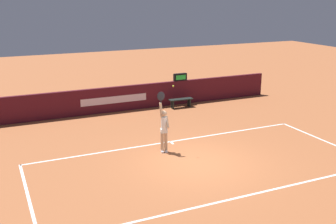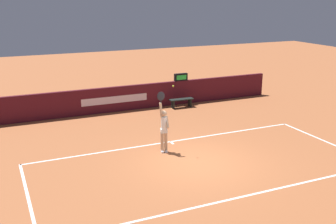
{
  "view_description": "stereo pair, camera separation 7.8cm",
  "coord_description": "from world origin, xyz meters",
  "px_view_note": "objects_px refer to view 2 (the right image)",
  "views": [
    {
      "loc": [
        -6.48,
        -11.83,
        5.73
      ],
      "look_at": [
        -0.49,
        1.44,
        1.54
      ],
      "focal_mm": 43.71,
      "sensor_mm": 36.0,
      "label": 1
    },
    {
      "loc": [
        -6.41,
        -11.86,
        5.73
      ],
      "look_at": [
        -0.49,
        1.44,
        1.54
      ],
      "focal_mm": 43.71,
      "sensor_mm": 36.0,
      "label": 2
    }
  ],
  "objects_px": {
    "tennis_ball": "(173,86)",
    "tennis_player": "(164,128)",
    "courtside_bench_near": "(181,101)",
    "speed_display": "(181,77)"
  },
  "relations": [
    {
      "from": "speed_display",
      "to": "courtside_bench_near",
      "type": "distance_m",
      "value": 1.35
    },
    {
      "from": "speed_display",
      "to": "tennis_player",
      "type": "relative_size",
      "value": 0.31
    },
    {
      "from": "speed_display",
      "to": "tennis_player",
      "type": "distance_m",
      "value": 7.14
    },
    {
      "from": "speed_display",
      "to": "tennis_ball",
      "type": "height_order",
      "value": "tennis_ball"
    },
    {
      "from": "speed_display",
      "to": "courtside_bench_near",
      "type": "bearing_deg",
      "value": -112.26
    },
    {
      "from": "courtside_bench_near",
      "to": "tennis_ball",
      "type": "bearing_deg",
      "value": -118.64
    },
    {
      "from": "tennis_player",
      "to": "courtside_bench_near",
      "type": "height_order",
      "value": "tennis_player"
    },
    {
      "from": "tennis_ball",
      "to": "courtside_bench_near",
      "type": "relative_size",
      "value": 0.05
    },
    {
      "from": "tennis_ball",
      "to": "tennis_player",
      "type": "bearing_deg",
      "value": 148.23
    },
    {
      "from": "speed_display",
      "to": "tennis_player",
      "type": "xyz_separation_m",
      "value": [
        -3.64,
        -6.12,
        -0.51
      ]
    }
  ]
}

